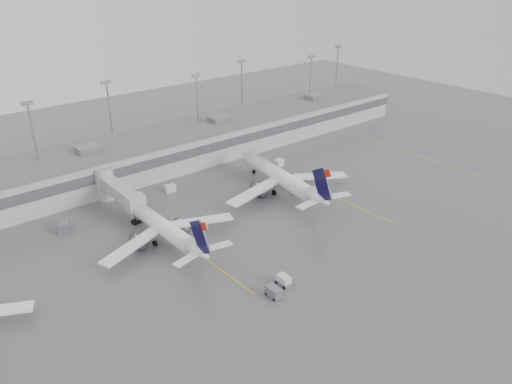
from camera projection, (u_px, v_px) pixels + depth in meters
ground at (351, 265)px, 83.09m from camera, size 260.00×260.00×0.00m
terminal at (170, 148)px, 121.69m from camera, size 152.00×17.00×9.45m
light_masts at (155, 112)px, 122.36m from camera, size 142.40×8.00×20.60m
jet_bridge_right at (113, 188)px, 101.47m from camera, size 4.00×17.20×7.00m
stand_markings at (259, 214)px, 99.80m from camera, size 105.25×40.00×0.01m
jet_mid_left at (162, 226)px, 88.95m from camera, size 26.71×29.92×9.68m
jet_mid_right at (282, 177)px, 107.66m from camera, size 29.97×33.82×10.98m
baggage_tug at (284, 281)px, 77.88m from camera, size 1.70×2.60×1.67m
baggage_cart at (274, 292)px, 75.11m from camera, size 1.48×2.57×1.65m
gse_uld_b at (170, 188)px, 108.87m from camera, size 2.36×1.75×1.54m
gse_uld_c at (279, 163)px, 122.11m from camera, size 2.67×2.04×1.70m
gse_loader at (64, 226)px, 93.07m from camera, size 3.10×3.71×1.99m
cone_b at (150, 231)px, 92.96m from camera, size 0.38×0.38×0.60m
cone_c at (254, 176)px, 116.22m from camera, size 0.40×0.40×0.63m
cone_d at (381, 141)px, 138.30m from camera, size 0.41×0.41×0.65m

